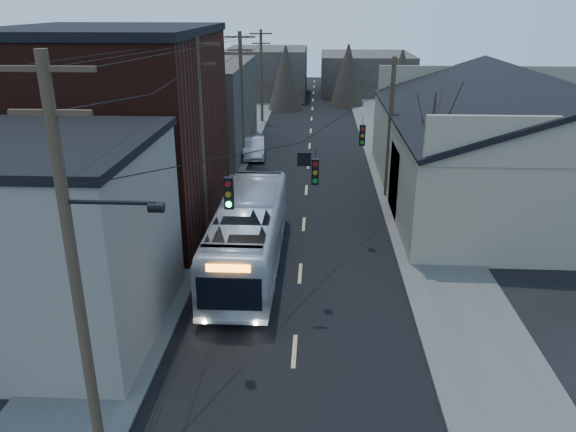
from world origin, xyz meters
TOP-DOWN VIEW (x-y plane):
  - road_surface at (0.00, 30.00)m, footprint 9.00×110.00m
  - sidewalk_left at (-6.50, 30.00)m, footprint 4.00×110.00m
  - sidewalk_right at (6.50, 30.00)m, footprint 4.00×110.00m
  - building_clapboard at (-9.00, 9.00)m, footprint 8.00×8.00m
  - building_brick at (-10.00, 20.00)m, footprint 10.00×12.00m
  - building_left_far at (-9.50, 36.00)m, footprint 9.00×14.00m
  - warehouse at (13.00, 25.00)m, footprint 16.16×20.60m
  - building_far_left at (-6.00, 65.00)m, footprint 10.00×12.00m
  - building_far_right at (7.00, 70.00)m, footprint 12.00×14.00m
  - bare_tree at (6.50, 20.00)m, footprint 0.40×0.40m
  - utility_lines at (-3.11, 24.14)m, footprint 11.24×45.28m
  - bus at (-2.36, 14.67)m, footprint 2.74×11.61m
  - parked_car at (-4.30, 34.14)m, footprint 2.05×4.76m

SIDE VIEW (x-z plane):
  - road_surface at x=0.00m, z-range 0.00..0.02m
  - sidewalk_left at x=-6.50m, z-range 0.00..0.12m
  - sidewalk_right at x=6.50m, z-range 0.00..0.12m
  - parked_car at x=-4.30m, z-range 0.00..1.53m
  - bus at x=-2.36m, z-range 0.00..3.23m
  - building_far_right at x=7.00m, z-range 0.00..5.00m
  - warehouse at x=13.00m, z-range -1.17..6.56m
  - building_far_left at x=-6.00m, z-range 0.00..6.00m
  - building_clapboard at x=-9.00m, z-range 0.00..7.00m
  - building_left_far at x=-9.50m, z-range 0.00..7.00m
  - bare_tree at x=6.50m, z-range 0.00..7.20m
  - utility_lines at x=-3.11m, z-range -0.30..10.20m
  - building_brick at x=-10.00m, z-range 0.00..10.00m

